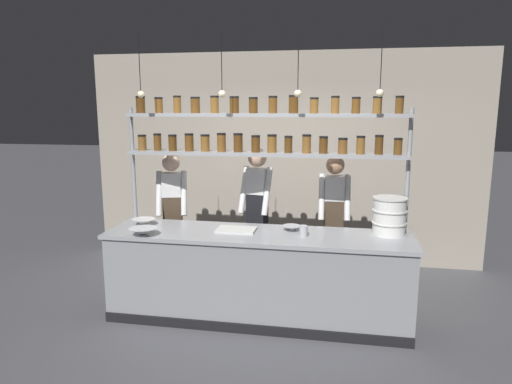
% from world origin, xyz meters
% --- Properties ---
extents(ground_plane, '(40.00, 40.00, 0.00)m').
position_xyz_m(ground_plane, '(0.00, 0.00, 0.00)').
color(ground_plane, '#4C4C51').
extents(back_wall, '(5.51, 0.12, 2.93)m').
position_xyz_m(back_wall, '(0.00, 1.97, 1.46)').
color(back_wall, '#9E9384').
rests_on(back_wall, ground_plane).
extents(prep_counter, '(3.11, 0.76, 0.92)m').
position_xyz_m(prep_counter, '(0.00, -0.00, 0.46)').
color(prep_counter, gray).
rests_on(prep_counter, ground_plane).
extents(spice_shelf_unit, '(3.00, 0.28, 2.30)m').
position_xyz_m(spice_shelf_unit, '(-0.02, 0.33, 1.87)').
color(spice_shelf_unit, '#999BA0').
rests_on(spice_shelf_unit, ground_plane).
extents(chef_left, '(0.41, 0.34, 1.65)m').
position_xyz_m(chef_left, '(-1.15, 0.65, 0.95)').
color(chef_left, black).
rests_on(chef_left, ground_plane).
extents(chef_center, '(0.40, 0.33, 1.72)m').
position_xyz_m(chef_center, '(-0.14, 0.72, 1.00)').
color(chef_center, black).
rests_on(chef_center, ground_plane).
extents(chef_right, '(0.37, 0.29, 1.64)m').
position_xyz_m(chef_right, '(0.75, 0.79, 0.94)').
color(chef_right, black).
rests_on(chef_right, ground_plane).
extents(container_stack, '(0.34, 0.34, 0.38)m').
position_xyz_m(container_stack, '(1.30, 0.20, 1.11)').
color(container_stack, white).
rests_on(container_stack, prep_counter).
extents(cutting_board, '(0.40, 0.26, 0.02)m').
position_xyz_m(cutting_board, '(-0.23, 0.04, 0.93)').
color(cutting_board, silver).
rests_on(cutting_board, prep_counter).
extents(prep_bowl_near_left, '(0.28, 0.28, 0.08)m').
position_xyz_m(prep_bowl_near_left, '(-1.11, -0.29, 0.96)').
color(prep_bowl_near_left, silver).
rests_on(prep_bowl_near_left, prep_counter).
extents(prep_bowl_center_front, '(0.20, 0.20, 0.05)m').
position_xyz_m(prep_bowl_center_front, '(0.33, 0.15, 0.95)').
color(prep_bowl_center_front, '#B2B7BC').
rests_on(prep_bowl_center_front, prep_counter).
extents(prep_bowl_center_back, '(0.25, 0.25, 0.07)m').
position_xyz_m(prep_bowl_center_back, '(-1.28, 0.10, 0.95)').
color(prep_bowl_center_back, white).
rests_on(prep_bowl_center_back, prep_counter).
extents(serving_cup_front, '(0.08, 0.08, 0.11)m').
position_xyz_m(serving_cup_front, '(0.47, -0.03, 0.97)').
color(serving_cup_front, '#B2B7BC').
rests_on(serving_cup_front, prep_counter).
extents(pendant_light_row, '(2.41, 0.07, 0.61)m').
position_xyz_m(pendant_light_row, '(-0.01, 0.00, 2.33)').
color(pendant_light_row, black).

